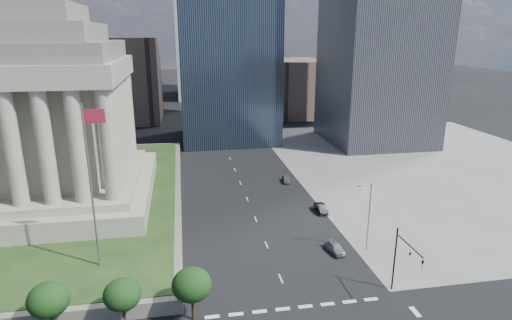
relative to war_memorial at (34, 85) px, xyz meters
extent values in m
plane|color=black|center=(34.00, 52.00, -21.40)|extent=(500.00, 500.00, 0.00)
cube|color=slate|center=(80.00, 12.00, -21.38)|extent=(68.00, 90.00, 0.03)
cylinder|color=slate|center=(12.00, -24.00, -9.50)|extent=(0.24, 0.24, 20.00)
cube|color=maroon|center=(13.20, -24.00, -1.00)|extent=(2.40, 0.05, 1.60)
cube|color=black|center=(36.00, 47.00, 8.60)|extent=(26.00, 26.00, 60.00)
cube|color=brown|center=(66.00, 82.00, -11.40)|extent=(20.00, 30.00, 20.00)
cube|color=brown|center=(4.00, 82.00, -7.40)|extent=(24.00, 30.00, 28.00)
cylinder|color=black|center=(46.50, -32.50, -17.40)|extent=(0.18, 0.18, 8.00)
cylinder|color=black|center=(46.50, -35.25, -14.20)|extent=(0.14, 5.50, 0.14)
cube|color=black|center=(46.50, -38.00, -15.00)|extent=(0.30, 0.30, 1.10)
cylinder|color=slate|center=(47.50, -23.00, -16.40)|extent=(0.16, 0.16, 10.00)
cylinder|color=slate|center=(46.60, -23.00, -11.60)|extent=(1.80, 0.12, 0.12)
cube|color=slate|center=(45.70, -23.00, -11.70)|extent=(0.50, 0.22, 0.14)
imported|color=gray|center=(43.00, -22.73, -20.71)|extent=(4.24, 2.16, 1.38)
imported|color=black|center=(45.50, -8.96, -20.71)|extent=(1.56, 4.20, 1.37)
imported|color=slate|center=(43.36, 6.93, -20.76)|extent=(1.88, 3.88, 1.28)
camera|label=1|loc=(22.81, -73.47, 7.88)|focal=30.00mm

